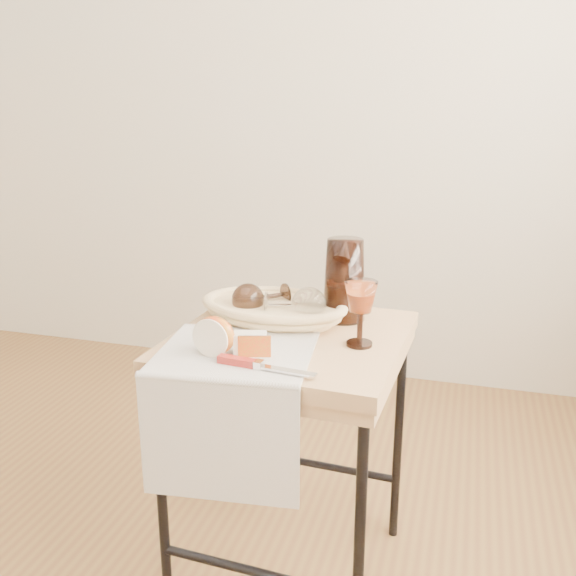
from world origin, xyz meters
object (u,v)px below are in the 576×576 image
(side_table, at_px, (290,459))
(apple_half, at_px, (215,335))
(goblet_lying_b, at_px, (291,304))
(wine_goblet, at_px, (360,313))
(table_knife, at_px, (262,365))
(tea_towel, at_px, (236,352))
(bread_basket, at_px, (274,311))
(goblet_lying_a, at_px, (264,297))
(pitcher, at_px, (344,280))

(side_table, bearing_deg, apple_half, -124.30)
(goblet_lying_b, bearing_deg, side_table, -86.31)
(wine_goblet, relative_size, apple_half, 1.66)
(side_table, height_order, table_knife, table_knife)
(tea_towel, distance_m, bread_basket, 0.24)
(side_table, relative_size, goblet_lying_a, 5.01)
(side_table, height_order, bread_basket, bread_basket)
(wine_goblet, xyz_separation_m, apple_half, (-0.29, -0.15, -0.03))
(goblet_lying_a, height_order, goblet_lying_b, goblet_lying_b)
(wine_goblet, bearing_deg, goblet_lying_a, 155.04)
(tea_towel, height_order, goblet_lying_b, goblet_lying_b)
(goblet_lying_a, relative_size, pitcher, 0.54)
(wine_goblet, distance_m, apple_half, 0.33)
(tea_towel, relative_size, bread_basket, 1.00)
(bread_basket, bearing_deg, wine_goblet, -20.12)
(wine_goblet, bearing_deg, side_table, 171.58)
(goblet_lying_b, bearing_deg, wine_goblet, -37.48)
(bread_basket, distance_m, apple_half, 0.26)
(bread_basket, distance_m, table_knife, 0.32)
(goblet_lying_a, relative_size, table_knife, 0.63)
(goblet_lying_a, distance_m, apple_half, 0.27)
(side_table, distance_m, pitcher, 0.47)
(table_knife, bearing_deg, goblet_lying_a, 113.48)
(pitcher, bearing_deg, goblet_lying_a, -160.03)
(side_table, relative_size, pitcher, 2.73)
(goblet_lying_a, relative_size, goblet_lying_b, 0.98)
(goblet_lying_b, xyz_separation_m, apple_half, (-0.10, -0.24, -0.01))
(wine_goblet, height_order, table_knife, wine_goblet)
(bread_basket, bearing_deg, apple_half, -96.51)
(goblet_lying_a, bearing_deg, goblet_lying_b, 113.59)
(tea_towel, relative_size, table_knife, 1.57)
(wine_goblet, relative_size, table_knife, 0.72)
(goblet_lying_b, xyz_separation_m, table_knife, (0.02, -0.29, -0.04))
(goblet_lying_a, relative_size, apple_half, 1.45)
(tea_towel, relative_size, goblet_lying_a, 2.49)
(tea_towel, xyz_separation_m, goblet_lying_a, (-0.02, 0.25, 0.05))
(goblet_lying_b, xyz_separation_m, wine_goblet, (0.19, -0.09, 0.02))
(side_table, xyz_separation_m, apple_half, (-0.12, -0.17, 0.38))
(side_table, distance_m, tea_towel, 0.38)
(side_table, height_order, tea_towel, tea_towel)
(bread_basket, xyz_separation_m, goblet_lying_a, (-0.03, 0.01, 0.03))
(side_table, relative_size, bread_basket, 2.01)
(wine_goblet, bearing_deg, bread_basket, 155.24)
(apple_half, relative_size, table_knife, 0.43)
(wine_goblet, bearing_deg, tea_towel, -153.73)
(side_table, xyz_separation_m, goblet_lying_b, (-0.02, 0.06, 0.39))
(goblet_lying_b, bearing_deg, pitcher, 21.52)
(goblet_lying_a, bearing_deg, pitcher, 149.57)
(table_knife, bearing_deg, wine_goblet, 56.24)
(side_table, bearing_deg, tea_towel, -118.78)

